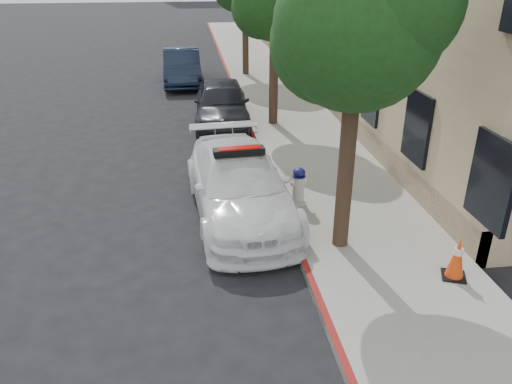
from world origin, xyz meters
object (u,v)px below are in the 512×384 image
at_px(police_car, 240,185).
at_px(fire_hydrant, 299,187).
at_px(traffic_cone, 457,258).
at_px(parked_car_mid, 222,103).
at_px(parked_car_far, 182,67).

xyz_separation_m(police_car, fire_hydrant, (1.34, 0.03, -0.15)).
distance_m(fire_hydrant, traffic_cone, 3.83).
xyz_separation_m(parked_car_mid, parked_car_far, (-1.34, 6.50, -0.00)).
bearing_deg(fire_hydrant, police_car, 167.23).
xyz_separation_m(police_car, parked_car_far, (-1.24, 13.23, 0.02)).
height_order(parked_car_mid, traffic_cone, parked_car_mid).
bearing_deg(parked_car_mid, fire_hydrant, -76.82).
bearing_deg(fire_hydrant, parked_car_far, 87.00).
distance_m(parked_car_far, fire_hydrant, 13.45).
xyz_separation_m(police_car, parked_car_mid, (0.10, 6.74, 0.03)).
bearing_deg(parked_car_mid, parked_car_far, 104.32).
distance_m(parked_car_mid, traffic_cone, 10.44).
bearing_deg(traffic_cone, police_car, 137.84).
bearing_deg(parked_car_far, traffic_cone, -74.85).
distance_m(parked_car_far, traffic_cone, 17.04).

